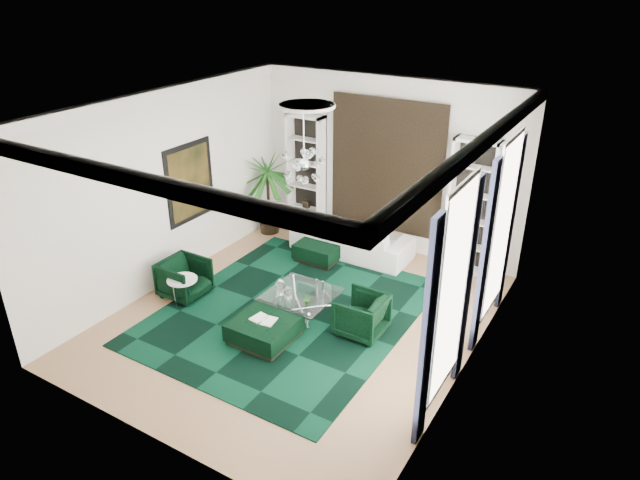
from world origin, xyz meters
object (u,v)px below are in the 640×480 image
Objects in this scene: ottoman_front at (264,330)px; side_table at (184,292)px; armchair_left at (184,278)px; coffee_table at (301,304)px; palm at (268,184)px; ottoman_side at (321,251)px; sofa at (352,238)px; armchair_right at (361,315)px.

ottoman_front is 1.96m from side_table.
ottoman_front is at bearing -100.57° from armchair_left.
coffee_table reaches higher than ottoman_front.
coffee_table is at bearing 23.14° from side_table.
side_table is at bearing -81.00° from palm.
coffee_table is 1.31× the size of ottoman_side.
sofa is at bearing 94.43° from ottoman_front.
sofa is 0.76m from ottoman_side.
ottoman_front is (0.73, -3.06, -0.00)m from ottoman_side.
sofa is at bearing 97.79° from coffee_table.
side_table is at bearing 175.90° from ottoman_front.
coffee_table is 1.01m from ottoman_front.
ottoman_front is at bearing -94.45° from coffee_table.
coffee_table is 2.20m from ottoman_side.
palm is at bearing 124.50° from ottoman_front.
palm is at bearing 99.00° from side_table.
armchair_right reaches higher than coffee_table.
armchair_right is 1.44× the size of side_table.
side_table is 0.23× the size of palm.
coffee_table is 3.84m from palm.
palm reaches higher than armchair_right.
armchair_left is at bearing 169.43° from ottoman_front.
side_table is 3.69m from palm.
sofa is 2.38m from palm.
sofa is at bearing 52.58° from ottoman_side.
armchair_right is 1.24m from coffee_table.
coffee_table is 2.21m from side_table.
armchair_left is at bearing 59.76° from sofa.
armchair_right is 2.89m from ottoman_side.
palm reaches higher than coffee_table.
armchair_left reaches higher than side_table.
sofa is at bearing 64.46° from side_table.
armchair_right is (1.59, -2.62, -0.02)m from sofa.
armchair_left is 0.34× the size of palm.
ottoman_front is at bearing 94.43° from sofa.
ottoman_side is (-0.81, 2.05, -0.00)m from coffee_table.
armchair_left is 3.53m from armchair_right.
palm reaches higher than sofa.
armchair_right is 0.33× the size of palm.
armchair_left is at bearing -79.92° from armchair_right.
armchair_left reaches higher than ottoman_front.
palm is at bearing 161.46° from ottoman_side.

